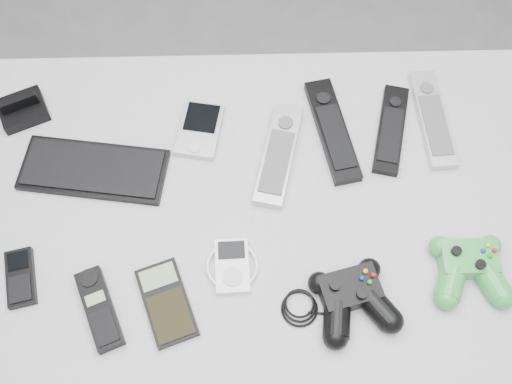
{
  "coord_description": "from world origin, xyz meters",
  "views": [
    {
      "loc": [
        0.01,
        -0.44,
        1.81
      ],
      "look_at": [
        0.02,
        0.07,
        0.8
      ],
      "focal_mm": 42.0,
      "sensor_mm": 36.0,
      "label": 1
    }
  ],
  "objects_px": {
    "desk": "(269,224)",
    "remote_black_b": "(391,129)",
    "cordless_handset": "(99,309)",
    "controller_black": "(353,297)",
    "remote_silver_a": "(279,154)",
    "remote_silver_b": "(433,118)",
    "pda": "(200,130)",
    "calculator": "(167,302)",
    "pda_keyboard": "(94,169)",
    "controller_green": "(470,266)",
    "mp3_player": "(232,266)",
    "mobile_phone": "(20,277)",
    "remote_black_a": "(332,130)"
  },
  "relations": [
    {
      "from": "desk",
      "to": "remote_black_b",
      "type": "xyz_separation_m",
      "value": [
        0.25,
        0.17,
        0.08
      ]
    },
    {
      "from": "cordless_handset",
      "to": "controller_black",
      "type": "bearing_deg",
      "value": -21.32
    },
    {
      "from": "remote_silver_a",
      "to": "remote_silver_b",
      "type": "relative_size",
      "value": 0.99
    },
    {
      "from": "desk",
      "to": "cordless_handset",
      "type": "bearing_deg",
      "value": -148.09
    },
    {
      "from": "pda",
      "to": "remote_silver_a",
      "type": "distance_m",
      "value": 0.17
    },
    {
      "from": "pda",
      "to": "desk",
      "type": "bearing_deg",
      "value": -41.85
    },
    {
      "from": "remote_black_b",
      "to": "remote_silver_a",
      "type": "bearing_deg",
      "value": -152.73
    },
    {
      "from": "remote_silver_b",
      "to": "controller_black",
      "type": "height_order",
      "value": "controller_black"
    },
    {
      "from": "remote_silver_b",
      "to": "calculator",
      "type": "relative_size",
      "value": 1.55
    },
    {
      "from": "pda_keyboard",
      "to": "remote_black_b",
      "type": "xyz_separation_m",
      "value": [
        0.59,
        0.08,
        0.0
      ]
    },
    {
      "from": "calculator",
      "to": "controller_black",
      "type": "distance_m",
      "value": 0.33
    },
    {
      "from": "cordless_handset",
      "to": "controller_green",
      "type": "relative_size",
      "value": 1.0
    },
    {
      "from": "cordless_handset",
      "to": "remote_silver_a",
      "type": "bearing_deg",
      "value": 20.85
    },
    {
      "from": "desk",
      "to": "remote_silver_b",
      "type": "height_order",
      "value": "remote_silver_b"
    },
    {
      "from": "pda_keyboard",
      "to": "mp3_player",
      "type": "xyz_separation_m",
      "value": [
        0.27,
        -0.21,
        0.0
      ]
    },
    {
      "from": "calculator",
      "to": "mp3_player",
      "type": "bearing_deg",
      "value": 9.51
    },
    {
      "from": "desk",
      "to": "mobile_phone",
      "type": "height_order",
      "value": "mobile_phone"
    },
    {
      "from": "mp3_player",
      "to": "remote_silver_a",
      "type": "bearing_deg",
      "value": 65.78
    },
    {
      "from": "remote_black_b",
      "to": "mobile_phone",
      "type": "bearing_deg",
      "value": -143.19
    },
    {
      "from": "cordless_handset",
      "to": "controller_black",
      "type": "height_order",
      "value": "controller_black"
    },
    {
      "from": "remote_black_b",
      "to": "controller_black",
      "type": "relative_size",
      "value": 0.84
    },
    {
      "from": "remote_silver_b",
      "to": "mp3_player",
      "type": "height_order",
      "value": "remote_silver_b"
    },
    {
      "from": "pda_keyboard",
      "to": "cordless_handset",
      "type": "distance_m",
      "value": 0.28
    },
    {
      "from": "remote_silver_a",
      "to": "calculator",
      "type": "distance_m",
      "value": 0.36
    },
    {
      "from": "calculator",
      "to": "remote_silver_a",
      "type": "bearing_deg",
      "value": 35.03
    },
    {
      "from": "pda_keyboard",
      "to": "controller_black",
      "type": "distance_m",
      "value": 0.55
    },
    {
      "from": "remote_silver_a",
      "to": "cordless_handset",
      "type": "distance_m",
      "value": 0.44
    },
    {
      "from": "desk",
      "to": "pda_keyboard",
      "type": "bearing_deg",
      "value": 165.23
    },
    {
      "from": "remote_silver_a",
      "to": "controller_green",
      "type": "height_order",
      "value": "controller_green"
    },
    {
      "from": "pda_keyboard",
      "to": "cordless_handset",
      "type": "height_order",
      "value": "cordless_handset"
    },
    {
      "from": "desk",
      "to": "cordless_handset",
      "type": "relative_size",
      "value": 7.83
    },
    {
      "from": "pda_keyboard",
      "to": "mp3_player",
      "type": "bearing_deg",
      "value": -28.88
    },
    {
      "from": "controller_black",
      "to": "remote_black_a",
      "type": "bearing_deg",
      "value": 76.39
    },
    {
      "from": "mobile_phone",
      "to": "pda_keyboard",
      "type": "bearing_deg",
      "value": 50.73
    },
    {
      "from": "mobile_phone",
      "to": "mp3_player",
      "type": "height_order",
      "value": "same"
    },
    {
      "from": "desk",
      "to": "remote_black_a",
      "type": "distance_m",
      "value": 0.23
    },
    {
      "from": "remote_silver_a",
      "to": "calculator",
      "type": "bearing_deg",
      "value": -111.84
    },
    {
      "from": "remote_black_b",
      "to": "mp3_player",
      "type": "height_order",
      "value": "remote_black_b"
    },
    {
      "from": "remote_black_a",
      "to": "mp3_player",
      "type": "relative_size",
      "value": 2.37
    },
    {
      "from": "mobile_phone",
      "to": "controller_green",
      "type": "distance_m",
      "value": 0.8
    },
    {
      "from": "controller_black",
      "to": "cordless_handset",
      "type": "bearing_deg",
      "value": 166.4
    },
    {
      "from": "remote_silver_a",
      "to": "mobile_phone",
      "type": "relative_size",
      "value": 2.13
    },
    {
      "from": "controller_black",
      "to": "pda_keyboard",
      "type": "bearing_deg",
      "value": 135.86
    },
    {
      "from": "remote_black_b",
      "to": "controller_green",
      "type": "xyz_separation_m",
      "value": [
        0.1,
        -0.3,
        0.01
      ]
    },
    {
      "from": "remote_silver_a",
      "to": "pda_keyboard",
      "type": "bearing_deg",
      "value": -162.63
    },
    {
      "from": "desk",
      "to": "remote_silver_b",
      "type": "distance_m",
      "value": 0.4
    },
    {
      "from": "mobile_phone",
      "to": "cordless_handset",
      "type": "relative_size",
      "value": 0.72
    },
    {
      "from": "mp3_player",
      "to": "remote_silver_b",
      "type": "bearing_deg",
      "value": 34.67
    },
    {
      "from": "mp3_player",
      "to": "controller_green",
      "type": "xyz_separation_m",
      "value": [
        0.42,
        -0.02,
        0.01
      ]
    },
    {
      "from": "cordless_handset",
      "to": "mp3_player",
      "type": "bearing_deg",
      "value": -4.46
    }
  ]
}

